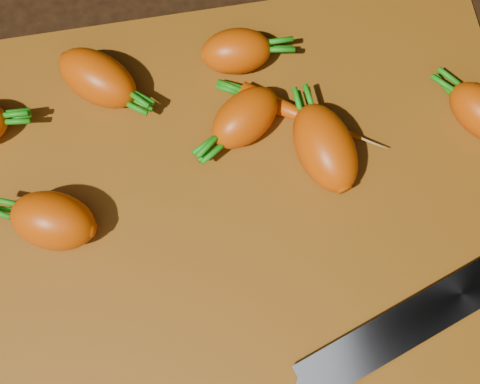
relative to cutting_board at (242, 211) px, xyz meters
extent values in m
cube|color=black|center=(0.00, 0.00, -0.01)|extent=(2.00, 2.00, 0.01)
cube|color=brown|center=(0.00, 0.00, 0.00)|extent=(0.50, 0.40, 0.01)
ellipsoid|color=#D74C07|center=(-0.15, 0.01, 0.03)|extent=(0.08, 0.07, 0.05)
ellipsoid|color=#D74C07|center=(-0.11, 0.13, 0.03)|extent=(0.09, 0.08, 0.04)
ellipsoid|color=#D74C07|center=(0.08, 0.03, 0.03)|extent=(0.06, 0.09, 0.05)
ellipsoid|color=#D74C07|center=(0.02, 0.07, 0.03)|extent=(0.08, 0.07, 0.04)
ellipsoid|color=#D74C07|center=(0.02, 0.14, 0.03)|extent=(0.06, 0.04, 0.04)
ellipsoid|color=#D74C07|center=(0.07, 0.07, 0.02)|extent=(0.11, 0.08, 0.02)
cube|color=gray|center=(0.12, -0.12, 0.01)|extent=(0.02, 0.03, 0.01)
cube|color=black|center=(0.17, -0.10, 0.01)|extent=(0.11, 0.05, 0.02)
cylinder|color=#B2B2B7|center=(0.16, -0.11, 0.02)|extent=(0.01, 0.01, 0.00)
camera|label=1|loc=(-0.03, -0.16, 0.56)|focal=50.00mm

